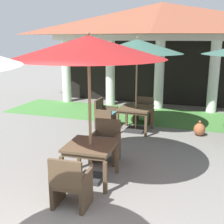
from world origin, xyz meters
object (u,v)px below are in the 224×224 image
at_px(patio_chair_near_foreground_north, 144,110).
at_px(patio_chair_mid_left_south, 71,184).
at_px(patio_table_mid_left, 91,149).
at_px(patio_umbrella_near_foreground, 137,47).
at_px(patio_umbrella_mid_left, 89,48).
at_px(patio_chair_mid_left_north, 105,143).
at_px(terracotta_urn, 199,129).
at_px(patio_table_near_foreground, 136,111).
at_px(patio_chair_near_foreground_west, 105,115).

relative_size(patio_chair_near_foreground_north, patio_chair_mid_left_south, 0.91).
bearing_deg(patio_table_mid_left, patio_chair_mid_left_south, -87.28).
height_order(patio_umbrella_near_foreground, patio_umbrella_mid_left, patio_umbrella_mid_left).
relative_size(patio_chair_mid_left_south, patio_chair_mid_left_north, 0.98).
bearing_deg(patio_umbrella_near_foreground, terracotta_urn, 4.75).
height_order(patio_table_near_foreground, patio_chair_near_foreground_west, patio_chair_near_foreground_west).
xyz_separation_m(patio_umbrella_mid_left, patio_chair_mid_left_south, (0.05, -0.99, -2.16)).
bearing_deg(patio_table_mid_left, patio_umbrella_mid_left, -90.00).
height_order(patio_umbrella_near_foreground, patio_chair_near_foreground_north, patio_umbrella_near_foreground).
bearing_deg(patio_chair_near_foreground_west, patio_chair_near_foreground_north, 134.70).
relative_size(patio_table_near_foreground, patio_umbrella_near_foreground, 0.35).
height_order(patio_table_near_foreground, terracotta_urn, patio_table_near_foreground).
bearing_deg(terracotta_urn, patio_chair_near_foreground_north, 155.57).
height_order(patio_umbrella_near_foreground, patio_chair_near_foreground_west, patio_umbrella_near_foreground).
bearing_deg(patio_umbrella_mid_left, patio_umbrella_near_foreground, 88.36).
xyz_separation_m(patio_chair_near_foreground_west, patio_umbrella_mid_left, (0.89, -3.35, 2.16)).
bearing_deg(patio_umbrella_mid_left, patio_chair_near_foreground_north, 88.19).
xyz_separation_m(patio_chair_near_foreground_west, patio_chair_mid_left_north, (0.85, -2.36, 0.01)).
distance_m(patio_chair_near_foreground_north, patio_table_mid_left, 4.30).
height_order(patio_chair_near_foreground_north, patio_chair_mid_left_north, patio_chair_mid_left_north).
bearing_deg(patio_chair_mid_left_south, patio_chair_near_foreground_west, 99.52).
bearing_deg(patio_chair_near_foreground_north, patio_chair_mid_left_north, 89.23).
bearing_deg(patio_table_mid_left, patio_umbrella_near_foreground, 88.36).
distance_m(patio_chair_near_foreground_west, terracotta_urn, 2.86).
xyz_separation_m(patio_umbrella_mid_left, patio_chair_mid_left_north, (-0.05, 0.99, -2.15)).
height_order(patio_chair_near_foreground_west, patio_chair_mid_left_north, patio_chair_mid_left_north).
relative_size(patio_chair_near_foreground_north, patio_table_mid_left, 0.87).
xyz_separation_m(patio_chair_mid_left_north, terracotta_urn, (2.00, 2.47, -0.23)).
height_order(patio_chair_near_foreground_north, terracotta_urn, patio_chair_near_foreground_north).
distance_m(patio_umbrella_near_foreground, patio_chair_mid_left_south, 4.78).
bearing_deg(patio_table_mid_left, patio_chair_mid_left_north, 92.72).
distance_m(patio_umbrella_mid_left, patio_chair_mid_left_south, 2.37).
bearing_deg(terracotta_urn, patio_umbrella_mid_left, -119.38).
bearing_deg(terracotta_urn, patio_table_mid_left, -119.38).
bearing_deg(patio_chair_mid_left_north, terracotta_urn, -131.65).
bearing_deg(terracotta_urn, patio_chair_near_foreground_west, -177.73).
height_order(patio_chair_near_foreground_north, patio_chair_near_foreground_west, patio_chair_near_foreground_west).
relative_size(patio_chair_near_foreground_west, terracotta_urn, 2.00).
xyz_separation_m(patio_table_mid_left, terracotta_urn, (1.95, 3.47, -0.46)).
bearing_deg(patio_umbrella_near_foreground, patio_chair_near_foreground_north, 87.60).
height_order(patio_chair_near_foreground_north, patio_table_mid_left, patio_chair_near_foreground_north).
bearing_deg(patio_chair_mid_left_north, patio_chair_near_foreground_west, -72.97).
bearing_deg(patio_chair_near_foreground_north, patio_chair_near_foreground_west, 44.70).
bearing_deg(patio_chair_mid_left_north, patio_chair_near_foreground_north, -95.89).
bearing_deg(patio_table_near_foreground, patio_umbrella_near_foreground, 0.00).
xyz_separation_m(patio_table_mid_left, patio_chair_mid_left_north, (-0.05, 0.99, -0.23)).
height_order(patio_umbrella_near_foreground, patio_table_mid_left, patio_umbrella_near_foreground).
bearing_deg(patio_chair_near_foreground_west, patio_table_mid_left, 17.34).
xyz_separation_m(patio_table_near_foreground, patio_chair_near_foreground_west, (-0.99, 0.04, -0.22)).
bearing_deg(patio_umbrella_mid_left, patio_chair_mid_left_north, 92.72).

